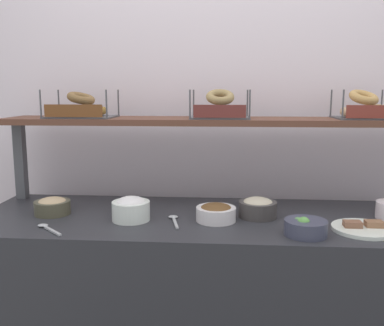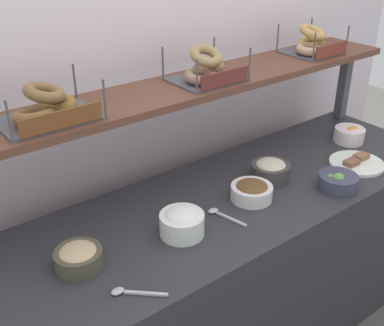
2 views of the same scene
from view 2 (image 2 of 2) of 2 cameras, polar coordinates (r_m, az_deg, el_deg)
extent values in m
cube|color=white|center=(2.30, -3.33, 9.63)|extent=(3.38, 0.06, 2.40)
cube|color=#2D2D33|center=(2.30, 5.23, -12.65)|extent=(2.18, 0.70, 0.85)
cube|color=#4C4C51|center=(2.86, 17.63, 8.91)|extent=(0.05, 0.05, 0.40)
cube|color=brown|center=(2.06, 1.12, 9.43)|extent=(2.14, 0.32, 0.03)
cylinder|color=white|center=(2.00, 7.10, -3.50)|extent=(0.17, 0.17, 0.06)
ellipsoid|color=brown|center=(1.99, 7.14, -2.86)|extent=(0.14, 0.14, 0.04)
cylinder|color=#423D3C|center=(2.16, 9.30, -0.98)|extent=(0.17, 0.17, 0.07)
ellipsoid|color=beige|center=(2.15, 9.36, -0.28)|extent=(0.13, 0.13, 0.05)
cylinder|color=#4E4A38|center=(1.68, -13.33, -11.01)|extent=(0.16, 0.16, 0.06)
ellipsoid|color=tan|center=(1.67, -13.43, -10.31)|extent=(0.13, 0.13, 0.04)
cylinder|color=white|center=(2.61, 18.21, 3.19)|extent=(0.15, 0.15, 0.07)
sphere|color=orange|center=(2.61, 18.67, 3.73)|extent=(0.04, 0.04, 0.04)
sphere|color=#E29846|center=(2.60, 18.34, 3.69)|extent=(0.04, 0.04, 0.04)
sphere|color=orange|center=(2.59, 18.21, 3.61)|extent=(0.04, 0.04, 0.04)
sphere|color=orange|center=(2.61, 18.52, 3.79)|extent=(0.03, 0.03, 0.03)
sphere|color=#F9A130|center=(2.60, 18.41, 3.70)|extent=(0.03, 0.03, 0.03)
cylinder|color=white|center=(1.78, -1.21, -7.30)|extent=(0.17, 0.17, 0.08)
ellipsoid|color=white|center=(1.76, -1.22, -6.36)|extent=(0.13, 0.13, 0.06)
cylinder|color=#3D3F53|center=(2.16, 16.95, -2.12)|extent=(0.17, 0.17, 0.06)
sphere|color=#619657|center=(2.14, 16.16, -1.66)|extent=(0.03, 0.03, 0.03)
sphere|color=#609448|center=(2.15, 17.23, -1.75)|extent=(0.03, 0.03, 0.03)
sphere|color=#63A74B|center=(2.14, 17.06, -1.81)|extent=(0.05, 0.05, 0.05)
cylinder|color=white|center=(2.39, 19.01, -0.05)|extent=(0.25, 0.25, 0.01)
cube|color=brown|center=(2.35, 18.46, 0.05)|extent=(0.07, 0.05, 0.02)
cube|color=#8E6042|center=(2.42, 19.49, 0.74)|extent=(0.07, 0.05, 0.02)
cube|color=#B7B7BC|center=(1.56, -5.50, -15.20)|extent=(0.11, 0.10, 0.01)
ellipsoid|color=#B7B7BC|center=(1.57, -8.84, -14.83)|extent=(0.04, 0.03, 0.01)
cube|color=#B7B7BC|center=(1.88, 4.72, -6.69)|extent=(0.04, 0.14, 0.01)
ellipsoid|color=#B7B7BC|center=(1.92, 2.52, -5.69)|extent=(0.04, 0.03, 0.01)
cube|color=#4C4C51|center=(1.72, -16.74, 5.10)|extent=(0.33, 0.24, 0.01)
cylinder|color=#4C4C51|center=(1.55, -20.92, 4.53)|extent=(0.01, 0.01, 0.14)
cylinder|color=#4C4C51|center=(1.66, -10.35, 7.45)|extent=(0.01, 0.01, 0.14)
cylinder|color=#4C4C51|center=(1.86, -13.77, 9.30)|extent=(0.01, 0.01, 0.14)
cube|color=brown|center=(1.61, -15.26, 5.02)|extent=(0.28, 0.01, 0.06)
torus|color=brown|center=(1.67, -18.35, 5.38)|extent=(0.16, 0.16, 0.06)
torus|color=olive|center=(1.76, -15.82, 6.69)|extent=(0.20, 0.20, 0.05)
torus|color=brown|center=(1.69, -17.17, 8.01)|extent=(0.19, 0.18, 0.07)
cube|color=#4C4C51|center=(2.06, 1.66, 9.93)|extent=(0.29, 0.24, 0.01)
cylinder|color=#4C4C51|center=(1.87, 0.58, 10.19)|extent=(0.01, 0.01, 0.14)
cylinder|color=#4C4C51|center=(2.04, 6.86, 11.57)|extent=(0.01, 0.01, 0.14)
cylinder|color=#4C4C51|center=(2.05, -3.50, 11.72)|extent=(0.01, 0.01, 0.14)
cylinder|color=#4C4C51|center=(2.21, 2.63, 12.96)|extent=(0.01, 0.01, 0.14)
cube|color=maroon|center=(1.96, 3.93, 10.06)|extent=(0.25, 0.01, 0.06)
torus|color=#996D56|center=(1.99, 1.08, 10.27)|extent=(0.17, 0.17, 0.05)
torus|color=#A47048|center=(2.10, 1.97, 11.28)|extent=(0.16, 0.16, 0.06)
torus|color=#9B7F50|center=(2.03, 1.70, 12.63)|extent=(0.15, 0.16, 0.09)
cube|color=#4C4C51|center=(2.54, 13.95, 12.67)|extent=(0.26, 0.24, 0.01)
cylinder|color=#4C4C51|center=(2.36, 14.32, 13.15)|extent=(0.01, 0.01, 0.14)
cylinder|color=#4C4C51|center=(2.56, 17.99, 13.77)|extent=(0.01, 0.01, 0.14)
cylinder|color=#4C4C51|center=(2.51, 10.16, 14.38)|extent=(0.01, 0.01, 0.14)
cylinder|color=#4C4C51|center=(2.69, 13.95, 14.94)|extent=(0.01, 0.01, 0.14)
cube|color=maroon|center=(2.47, 16.23, 12.78)|extent=(0.22, 0.01, 0.06)
torus|color=tan|center=(2.48, 13.88, 13.01)|extent=(0.19, 0.19, 0.05)
torus|color=tan|center=(2.59, 13.99, 13.73)|extent=(0.15, 0.15, 0.06)
torus|color=tan|center=(2.52, 14.21, 14.84)|extent=(0.19, 0.19, 0.09)
camera|label=1|loc=(1.51, 70.99, -12.07)|focal=40.25mm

